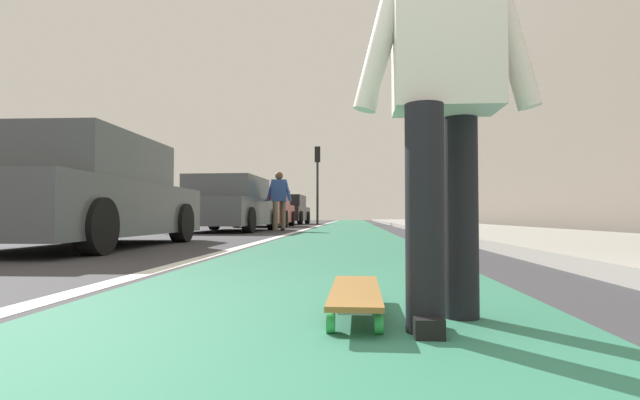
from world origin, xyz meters
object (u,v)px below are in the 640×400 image
(skateboard, at_px, (355,294))
(parked_car_near, at_px, (83,195))
(pedestrian_distant, at_px, (279,197))
(parked_car_far, at_px, (266,209))
(skater_person, at_px, (445,81))
(parked_car_mid, at_px, (229,205))
(parked_car_end, at_px, (288,210))
(traffic_light, at_px, (318,170))

(skateboard, bearing_deg, parked_car_near, 40.66)
(skateboard, distance_m, pedestrian_distant, 11.72)
(parked_car_far, bearing_deg, pedestrian_distant, -165.91)
(skater_person, bearing_deg, skateboard, 66.67)
(parked_car_near, distance_m, parked_car_mid, 6.92)
(parked_car_mid, bearing_deg, skater_person, -161.50)
(parked_car_near, relative_size, pedestrian_distant, 2.59)
(parked_car_end, xyz_separation_m, traffic_light, (0.21, -1.51, 2.08))
(pedestrian_distant, bearing_deg, parked_car_near, 168.27)
(parked_car_near, distance_m, traffic_light, 19.16)
(parked_car_mid, height_order, parked_car_end, parked_car_end)
(skater_person, relative_size, parked_car_near, 0.38)
(skateboard, distance_m, parked_car_near, 5.59)
(skater_person, distance_m, parked_car_end, 23.42)
(skateboard, relative_size, parked_car_end, 0.20)
(pedestrian_distant, bearing_deg, skater_person, -168.10)
(skateboard, xyz_separation_m, parked_car_mid, (11.13, 3.43, 0.62))
(skater_person, distance_m, traffic_light, 23.51)
(skateboard, height_order, pedestrian_distant, pedestrian_distant)
(skater_person, xyz_separation_m, parked_car_mid, (11.28, 3.77, -0.23))
(skater_person, bearing_deg, traffic_light, 5.53)
(traffic_light, relative_size, pedestrian_distant, 2.43)
(parked_car_mid, height_order, parked_car_far, parked_car_mid)
(skateboard, height_order, skater_person, skater_person)
(parked_car_mid, relative_size, parked_car_far, 1.04)
(pedestrian_distant, bearing_deg, parked_car_far, 14.09)
(skater_person, relative_size, parked_car_mid, 0.36)
(parked_car_end, height_order, pedestrian_distant, pedestrian_distant)
(parked_car_near, xyz_separation_m, traffic_light, (18.96, -1.71, 2.10))
(parked_car_mid, bearing_deg, skateboard, -162.88)
(traffic_light, height_order, pedestrian_distant, traffic_light)
(parked_car_far, relative_size, parked_car_end, 1.03)
(parked_car_near, xyz_separation_m, parked_car_far, (12.93, -0.09, 0.00))
(traffic_light, bearing_deg, parked_car_mid, 172.82)
(parked_car_end, relative_size, traffic_light, 1.05)
(skater_person, relative_size, traffic_light, 0.41)
(parked_car_far, bearing_deg, parked_car_mid, -179.08)
(pedestrian_distant, bearing_deg, parked_car_mid, 105.53)
(parked_car_end, bearing_deg, parked_car_far, 179.00)
(skater_person, xyz_separation_m, parked_car_end, (23.12, 3.77, -0.22))
(parked_car_near, relative_size, parked_car_mid, 0.94)
(parked_car_far, distance_m, parked_car_end, 5.82)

